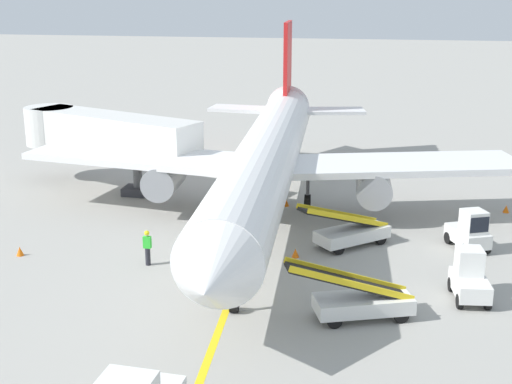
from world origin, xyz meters
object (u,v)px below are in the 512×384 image
object	(u,v)px
safety_cone_wingtip_right	(506,209)
safety_cone_nose_left	(295,253)
belt_loader_aft_hold	(360,300)
ground_crew_marshaller	(147,247)
belt_loader_forward_hold	(350,231)
safety_cone_wingtip_left	(20,251)
safety_cone_nose_right	(286,202)
jet_bridge	(98,133)
baggage_tug_near_wing	(470,232)
airliner	(267,158)
baggage_tug_by_cargo_door	(470,277)

from	to	relation	value
safety_cone_wingtip_right	safety_cone_nose_left	bearing A→B (deg)	-140.65
belt_loader_aft_hold	ground_crew_marshaller	bearing A→B (deg)	159.73
belt_loader_forward_hold	belt_loader_aft_hold	xyz separation A→B (m)	(0.81, -7.90, 0.00)
belt_loader_forward_hold	ground_crew_marshaller	size ratio (longest dim) A/B	2.69
belt_loader_forward_hold	safety_cone_wingtip_right	xyz separation A→B (m)	(8.53, 7.03, -0.56)
belt_loader_forward_hold	safety_cone_wingtip_left	bearing A→B (deg)	-164.89
safety_cone_nose_left	safety_cone_nose_right	size ratio (longest dim) A/B	1.00
jet_bridge	belt_loader_aft_hold	bearing A→B (deg)	-42.26
jet_bridge	belt_loader_aft_hold	world-z (taller)	jet_bridge
safety_cone_nose_right	safety_cone_wingtip_left	xyz separation A→B (m)	(-11.53, -10.16, 0.00)
baggage_tug_near_wing	safety_cone_nose_left	bearing A→B (deg)	-162.67
airliner	ground_crew_marshaller	xyz separation A→B (m)	(-4.27, -7.96, -2.51)
ground_crew_marshaller	safety_cone_nose_left	size ratio (longest dim) A/B	3.86
baggage_tug_near_wing	safety_cone_nose_left	distance (m)	8.70
jet_bridge	safety_cone_nose_left	bearing A→B (deg)	-35.05
baggage_tug_by_cargo_door	belt_loader_forward_hold	size ratio (longest dim) A/B	0.55
belt_loader_aft_hold	baggage_tug_by_cargo_door	bearing A→B (deg)	31.38
safety_cone_nose_left	safety_cone_wingtip_left	xyz separation A→B (m)	(-13.12, -2.20, 0.00)
baggage_tug_by_cargo_door	safety_cone_wingtip_left	bearing A→B (deg)	177.19
safety_cone_nose_left	safety_cone_nose_right	xyz separation A→B (m)	(-1.58, 7.95, 0.00)
airliner	ground_crew_marshaller	size ratio (longest dim) A/B	20.78
baggage_tug_near_wing	baggage_tug_by_cargo_door	bearing A→B (deg)	-95.98
safety_cone_wingtip_right	baggage_tug_near_wing	bearing A→B (deg)	-113.02
safety_cone_nose_left	safety_cone_wingtip_right	world-z (taller)	same
airliner	baggage_tug_by_cargo_door	world-z (taller)	airliner
jet_bridge	belt_loader_aft_hold	size ratio (longest dim) A/B	2.53
safety_cone_nose_right	safety_cone_wingtip_left	bearing A→B (deg)	-138.62
safety_cone_nose_right	safety_cone_wingtip_left	world-z (taller)	same
belt_loader_aft_hold	safety_cone_wingtip_left	size ratio (longest dim) A/B	11.66
airliner	safety_cone_nose_left	distance (m)	6.99
baggage_tug_near_wing	baggage_tug_by_cargo_door	world-z (taller)	same
jet_bridge	baggage_tug_by_cargo_door	bearing A→B (deg)	-31.03
baggage_tug_by_cargo_door	belt_loader_aft_hold	world-z (taller)	belt_loader_aft_hold
baggage_tug_by_cargo_door	safety_cone_wingtip_right	xyz separation A→B (m)	(3.35, 12.26, -0.71)
safety_cone_nose_right	belt_loader_forward_hold	bearing A→B (deg)	-55.53
belt_loader_aft_hold	safety_cone_nose_left	world-z (taller)	belt_loader_aft_hold
safety_cone_wingtip_right	safety_cone_nose_right	bearing A→B (deg)	-175.08
belt_loader_forward_hold	safety_cone_wingtip_right	size ratio (longest dim) A/B	10.38
baggage_tug_by_cargo_door	baggage_tug_near_wing	bearing A→B (deg)	84.02
baggage_tug_by_cargo_door	safety_cone_wingtip_right	distance (m)	12.73
jet_bridge	safety_cone_nose_right	world-z (taller)	jet_bridge
jet_bridge	safety_cone_wingtip_left	world-z (taller)	jet_bridge
safety_cone_nose_right	safety_cone_wingtip_right	distance (m)	12.66
belt_loader_aft_hold	ground_crew_marshaller	size ratio (longest dim) A/B	3.02
jet_bridge	baggage_tug_near_wing	world-z (taller)	jet_bridge
jet_bridge	safety_cone_nose_right	size ratio (longest dim) A/B	29.46
belt_loader_forward_hold	safety_cone_nose_left	xyz separation A→B (m)	(-2.49, -2.01, -0.56)
jet_bridge	safety_cone_wingtip_left	bearing A→B (deg)	-86.17
airliner	ground_crew_marshaller	bearing A→B (deg)	-118.23
jet_bridge	safety_cone_wingtip_right	world-z (taller)	jet_bridge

